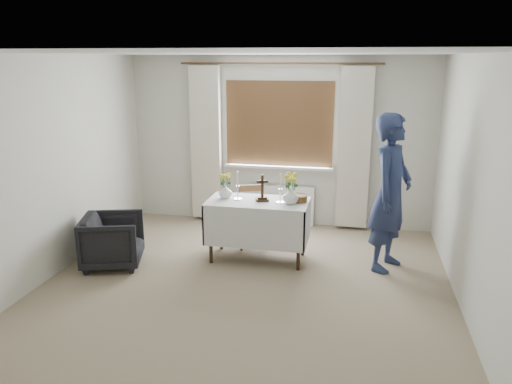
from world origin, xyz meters
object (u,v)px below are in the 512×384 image
(person, at_px, (391,193))
(flower_vase_left, at_px, (225,191))
(armchair, at_px, (113,241))
(wooden_cross, at_px, (262,188))
(altar_table, at_px, (258,230))
(wooden_chair, at_px, (252,217))
(flower_vase_right, at_px, (291,196))

(person, xyz_separation_m, flower_vase_left, (-1.99, -0.03, -0.08))
(armchair, height_order, wooden_cross, wooden_cross)
(armchair, bearing_deg, person, -96.16)
(altar_table, distance_m, armchair, 1.77)
(person, xyz_separation_m, wooden_cross, (-1.51, -0.06, -0.01))
(person, bearing_deg, flower_vase_left, 114.18)
(wooden_chair, bearing_deg, altar_table, -87.73)
(wooden_chair, distance_m, flower_vase_left, 0.65)
(wooden_cross, bearing_deg, altar_table, 167.00)
(wooden_chair, bearing_deg, wooden_cross, -81.43)
(wooden_chair, distance_m, wooden_cross, 0.71)
(altar_table, bearing_deg, wooden_chair, 110.60)
(armchair, height_order, person, person)
(altar_table, bearing_deg, flower_vase_right, -6.20)
(altar_table, xyz_separation_m, armchair, (-1.68, -0.55, -0.06))
(flower_vase_left, relative_size, flower_vase_right, 0.87)
(flower_vase_left, height_order, flower_vase_right, flower_vase_right)
(armchair, height_order, flower_vase_left, flower_vase_left)
(altar_table, distance_m, flower_vase_left, 0.63)
(person, distance_m, wooden_cross, 1.52)
(person, bearing_deg, wooden_chair, 101.25)
(flower_vase_right, bearing_deg, person, 5.42)
(altar_table, relative_size, person, 0.67)
(altar_table, bearing_deg, flower_vase_left, 175.00)
(wooden_cross, bearing_deg, flower_vase_right, -27.76)
(flower_vase_right, bearing_deg, wooden_cross, 171.86)
(armchair, bearing_deg, flower_vase_left, -82.04)
(wooden_chair, relative_size, flower_vase_right, 4.07)
(wooden_chair, bearing_deg, flower_vase_right, -58.35)
(wooden_chair, bearing_deg, armchair, -165.42)
(altar_table, distance_m, wooden_chair, 0.47)
(wooden_cross, relative_size, flower_vase_left, 1.88)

